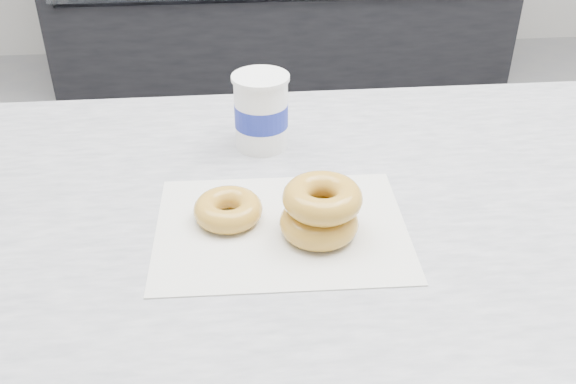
% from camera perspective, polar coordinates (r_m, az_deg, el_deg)
% --- Properties ---
extents(ground, '(5.00, 5.00, 0.00)m').
position_cam_1_polar(ground, '(1.99, 4.73, -12.54)').
color(ground, gray).
rests_on(ground, ground).
extents(wax_paper, '(0.35, 0.27, 0.00)m').
position_cam_1_polar(wax_paper, '(0.87, -0.60, -3.23)').
color(wax_paper, silver).
rests_on(wax_paper, counter).
extents(donut_single, '(0.12, 0.12, 0.03)m').
position_cam_1_polar(donut_single, '(0.88, -5.35, -1.55)').
color(donut_single, gold).
rests_on(donut_single, wax_paper).
extents(donut_stack, '(0.14, 0.14, 0.07)m').
position_cam_1_polar(donut_stack, '(0.84, 2.92, -1.63)').
color(donut_stack, gold).
rests_on(donut_stack, wax_paper).
extents(coffee_cup, '(0.09, 0.09, 0.12)m').
position_cam_1_polar(coffee_cup, '(1.05, -2.40, 7.23)').
color(coffee_cup, white).
rests_on(coffee_cup, counter).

